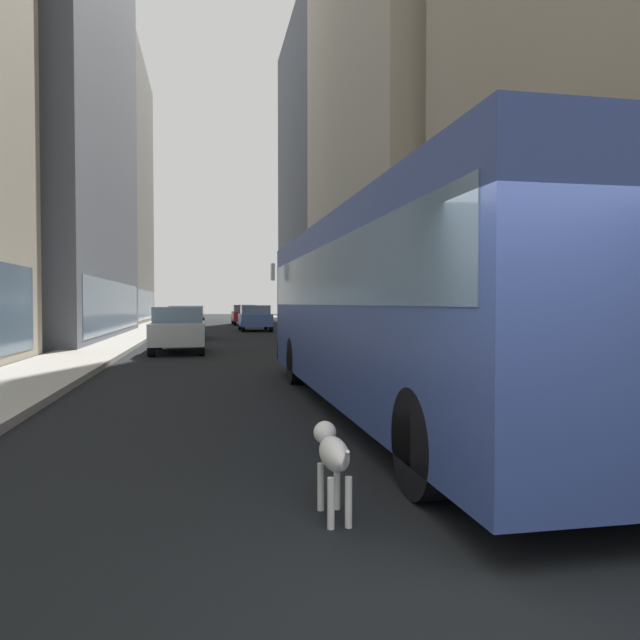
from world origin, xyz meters
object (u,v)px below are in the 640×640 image
Objects in this scene: pedestrian_with_handbag at (535,335)px; transit_bus at (398,301)px; car_blue_hatchback at (255,318)px; car_silver_sedan at (179,329)px; car_black_suv at (186,322)px; car_red_coupe at (244,315)px; dalmatian_dog at (332,454)px.

transit_bus is at bearing -143.26° from pedestrian_with_handbag.
car_blue_hatchback is at bearing 90.00° from transit_bus.
pedestrian_with_handbag is at bearing -48.15° from car_silver_sedan.
transit_bus reaches higher than car_black_suv.
car_black_suv is (-4.00, 21.00, -0.96)m from transit_bus.
car_red_coupe is 27.56m from car_silver_sedan.
transit_bus reaches higher than car_red_coupe.
car_silver_sedan is (-4.00, -16.16, -0.00)m from car_blue_hatchback.
car_silver_sedan is (0.00, -8.46, 0.00)m from car_black_suv.
dalmatian_dog is 0.57× the size of pedestrian_with_handbag.
transit_bus is 5.46m from pedestrian_with_handbag.
car_red_coupe is 4.82× the size of dalmatian_dog.
car_silver_sedan is at bearing -103.90° from car_blue_hatchback.
transit_bus is 21.39m from car_black_suv.
car_black_suv is at bearing 100.79° from transit_bus.
pedestrian_with_handbag is (4.33, -25.46, 0.19)m from car_blue_hatchback.
transit_bus is at bearing 65.45° from dalmatian_dog.
car_black_suv and car_red_coupe have the same top height.
car_silver_sedan is 2.44× the size of pedestrian_with_handbag.
car_black_suv is at bearing 90.00° from car_silver_sedan.
transit_bus reaches higher than car_blue_hatchback.
car_black_suv is 0.88× the size of car_red_coupe.
car_blue_hatchback is at bearing -90.00° from car_red_coupe.
transit_bus is 2.87× the size of car_blue_hatchback.
pedestrian_with_handbag reaches higher than car_red_coupe.
car_blue_hatchback is 4.17× the size of dalmatian_dog.
dalmatian_dog is at bearing -92.62° from car_red_coupe.
car_red_coupe is (0.00, 11.11, 0.00)m from car_blue_hatchback.
car_black_suv and car_silver_sedan have the same top height.
car_black_suv is at bearing 115.13° from pedestrian_with_handbag.
car_blue_hatchback is 0.98× the size of car_silver_sedan.
car_black_suv is 8.46m from car_silver_sedan.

